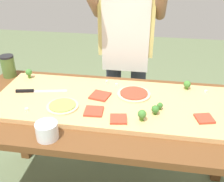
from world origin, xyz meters
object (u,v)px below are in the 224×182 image
at_px(pizza_slice_near_right, 94,111).
at_px(pizza_slice_near_left, 204,119).
at_px(sauce_jar, 8,66).
at_px(cheese_crumble_b, 116,85).
at_px(broccoli_floret_back_mid, 142,114).
at_px(cook_center, 127,40).
at_px(pizza_slice_center, 118,119).
at_px(cheese_crumble_a, 206,91).
at_px(cheese_crumble_c, 27,109).
at_px(pizza_whole_tomato_red, 134,94).
at_px(pizza_whole_pesto_green, 63,106).
at_px(broccoli_floret_center_right, 155,109).
at_px(flour_cup, 47,132).
at_px(prep_table, 109,122).
at_px(chefs_knife, 34,91).
at_px(broccoli_floret_back_left, 160,106).
at_px(broccoli_floret_front_right, 187,84).
at_px(cheese_crumble_d, 107,82).
at_px(pizza_slice_far_right, 100,96).
at_px(broccoli_floret_front_left, 29,73).

height_order(pizza_slice_near_right, pizza_slice_near_left, same).
bearing_deg(sauce_jar, cheese_crumble_b, -5.39).
bearing_deg(broccoli_floret_back_mid, cook_center, 102.34).
relative_size(pizza_slice_center, cook_center, 0.05).
relative_size(cheese_crumble_a, cheese_crumble_c, 0.89).
distance_m(pizza_whole_tomato_red, pizza_whole_pesto_green, 0.44).
relative_size(pizza_whole_tomato_red, pizza_slice_near_right, 2.05).
height_order(broccoli_floret_center_right, flour_cup, flour_cup).
relative_size(prep_table, chefs_knife, 5.45).
bearing_deg(cheese_crumble_b, pizza_slice_center, -80.11).
relative_size(broccoli_floret_back_mid, flour_cup, 0.58).
bearing_deg(pizza_whole_tomato_red, prep_table, -137.77).
height_order(pizza_whole_tomato_red, cook_center, cook_center).
bearing_deg(pizza_slice_center, broccoli_floret_back_left, 32.50).
bearing_deg(pizza_slice_center, broccoli_floret_front_right, 47.12).
distance_m(pizza_slice_center, broccoli_floret_front_right, 0.56).
relative_size(prep_table, broccoli_floret_back_left, 38.11).
relative_size(pizza_whole_tomato_red, broccoli_floret_back_mid, 3.20).
bearing_deg(cheese_crumble_c, cheese_crumble_d, 47.23).
xyz_separation_m(chefs_knife, pizza_slice_far_right, (0.42, 0.01, 0.00)).
height_order(pizza_slice_center, sauce_jar, sauce_jar).
xyz_separation_m(pizza_slice_far_right, broccoli_floret_back_mid, (0.26, -0.21, 0.03)).
xyz_separation_m(pizza_whole_tomato_red, pizza_slice_near_left, (0.39, -0.20, -0.00)).
relative_size(cheese_crumble_d, flour_cup, 0.12).
xyz_separation_m(prep_table, cheese_crumble_c, (-0.43, -0.15, 0.14)).
height_order(cheese_crumble_b, cook_center, cook_center).
distance_m(chefs_knife, broccoli_floret_front_right, 0.96).
relative_size(broccoli_floret_back_left, cheese_crumble_d, 3.42).
xyz_separation_m(pizza_slice_center, pizza_slice_near_right, (-0.14, 0.05, 0.00)).
distance_m(pizza_whole_pesto_green, flour_cup, 0.24).
relative_size(broccoli_floret_back_left, sauce_jar, 0.28).
relative_size(pizza_whole_pesto_green, broccoli_floret_front_left, 2.78).
distance_m(pizza_slice_near_right, broccoli_floret_back_mid, 0.27).
relative_size(pizza_slice_near_right, cook_center, 0.06).
xyz_separation_m(pizza_whole_pesto_green, cheese_crumble_c, (-0.18, -0.07, 0.00)).
relative_size(pizza_whole_tomato_red, pizza_slice_far_right, 1.90).
bearing_deg(pizza_slice_far_right, pizza_whole_pesto_green, -140.76).
bearing_deg(cheese_crumble_a, pizza_slice_near_right, -152.61).
xyz_separation_m(pizza_slice_center, cheese_crumble_c, (-0.51, 0.01, 0.00)).
xyz_separation_m(cheese_crumble_d, cook_center, (0.09, 0.38, 0.17)).
bearing_deg(chefs_knife, pizza_slice_near_left, -8.08).
bearing_deg(pizza_slice_near_right, pizza_whole_tomato_red, 48.70).
bearing_deg(broccoli_floret_back_left, pizza_slice_near_left, -14.23).
height_order(cheese_crumble_b, cheese_crumble_d, cheese_crumble_b).
xyz_separation_m(chefs_knife, broccoli_floret_back_left, (0.77, -0.08, 0.02)).
bearing_deg(broccoli_floret_front_right, cook_center, 137.85).
distance_m(broccoli_floret_front_left, cheese_crumble_b, 0.61).
bearing_deg(cheese_crumble_a, sauce_jar, 176.83).
bearing_deg(sauce_jar, broccoli_floret_back_mid, -24.52).
bearing_deg(pizza_whole_tomato_red, cheese_crumble_d, 144.74).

